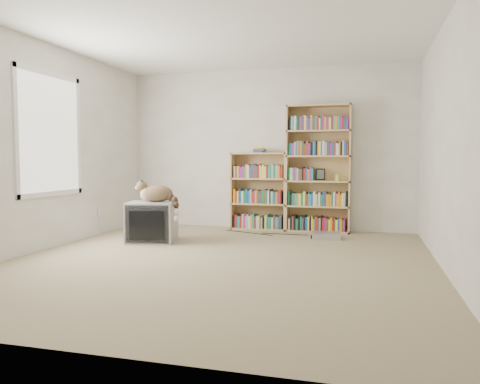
% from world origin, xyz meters
% --- Properties ---
extents(floor, '(4.50, 5.00, 0.01)m').
position_xyz_m(floor, '(0.00, 0.00, 0.00)').
color(floor, tan).
rests_on(floor, ground).
extents(wall_back, '(4.50, 0.02, 2.50)m').
position_xyz_m(wall_back, '(0.00, 2.50, 1.25)').
color(wall_back, white).
rests_on(wall_back, floor).
extents(wall_front, '(4.50, 0.02, 2.50)m').
position_xyz_m(wall_front, '(0.00, -2.50, 1.25)').
color(wall_front, white).
rests_on(wall_front, floor).
extents(wall_left, '(0.02, 5.00, 2.50)m').
position_xyz_m(wall_left, '(-2.25, 0.00, 1.25)').
color(wall_left, white).
rests_on(wall_left, floor).
extents(wall_right, '(0.02, 5.00, 2.50)m').
position_xyz_m(wall_right, '(2.25, 0.00, 1.25)').
color(wall_right, white).
rests_on(wall_right, floor).
extents(ceiling, '(4.50, 5.00, 0.02)m').
position_xyz_m(ceiling, '(0.00, 0.00, 2.50)').
color(ceiling, white).
rests_on(ceiling, wall_back).
extents(window, '(0.02, 1.22, 1.52)m').
position_xyz_m(window, '(-2.24, 0.20, 1.40)').
color(window, white).
rests_on(window, wall_left).
extents(crt_tv, '(0.71, 0.67, 0.53)m').
position_xyz_m(crt_tv, '(-1.23, 0.90, 0.26)').
color(crt_tv, gray).
rests_on(crt_tv, floor).
extents(cat, '(0.67, 0.44, 0.50)m').
position_xyz_m(cat, '(-1.12, 0.91, 0.61)').
color(cat, '#392617').
rests_on(cat, crt_tv).
extents(bookcase_tall, '(0.95, 0.30, 1.90)m').
position_xyz_m(bookcase_tall, '(0.81, 2.36, 0.90)').
color(bookcase_tall, tan).
rests_on(bookcase_tall, floor).
extents(bookcase_short, '(0.87, 0.30, 1.19)m').
position_xyz_m(bookcase_short, '(-0.10, 2.36, 0.54)').
color(bookcase_short, tan).
rests_on(bookcase_short, floor).
extents(book_stack, '(0.18, 0.24, 0.08)m').
position_xyz_m(book_stack, '(-0.10, 2.30, 1.23)').
color(book_stack, '#A91E16').
rests_on(book_stack, bookcase_short).
extents(green_mug, '(0.08, 0.08, 0.09)m').
position_xyz_m(green_mug, '(1.10, 2.34, 0.82)').
color(green_mug, '#A1BD36').
rests_on(green_mug, bookcase_tall).
extents(framed_print, '(0.13, 0.05, 0.18)m').
position_xyz_m(framed_print, '(0.83, 2.44, 0.86)').
color(framed_print, black).
rests_on(framed_print, bookcase_tall).
extents(dvd_player, '(0.42, 0.33, 0.09)m').
position_xyz_m(dvd_player, '(0.98, 1.72, 0.04)').
color(dvd_player, '#ADADB1').
rests_on(dvd_player, floor).
extents(wall_outlet, '(0.01, 0.08, 0.13)m').
position_xyz_m(wall_outlet, '(-2.24, 1.24, 0.32)').
color(wall_outlet, silver).
rests_on(wall_outlet, wall_left).
extents(floor_cables, '(1.20, 0.70, 0.01)m').
position_xyz_m(floor_cables, '(-0.18, 1.71, 0.00)').
color(floor_cables, black).
rests_on(floor_cables, floor).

